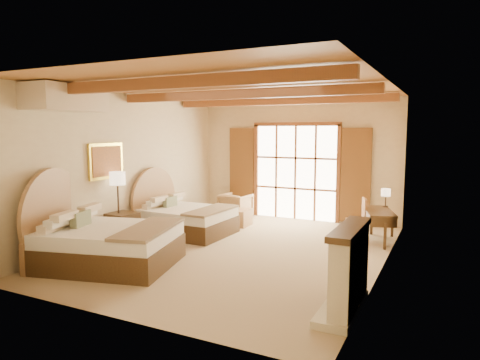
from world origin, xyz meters
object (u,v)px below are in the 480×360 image
Objects in this scene: armchair at (236,206)px; desk at (378,225)px; bed_near at (101,239)px; nightstand at (123,228)px; bed_far at (181,216)px.

desk is (3.83, -0.77, 0.02)m from armchair.
bed_near is 3.52× the size of armchair.
nightstand is 0.47× the size of desk.
armchair is 3.91m from desk.
bed_far is 4.42m from desk.
bed_near is 1.31× the size of bed_far.
bed_near reaches higher than bed_far.
nightstand is (-0.61, -1.30, -0.07)m from bed_far.
armchair is (0.37, 4.58, -0.11)m from bed_near.
bed_near is at bearing -57.92° from nightstand.
armchair is at bearing 71.12° from bed_near.
bed_far is at bearing 82.69° from armchair.
bed_far is 2.04m from armchair.
desk is (4.24, 1.23, -0.03)m from bed_far.
nightstand is 0.86× the size of armchair.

